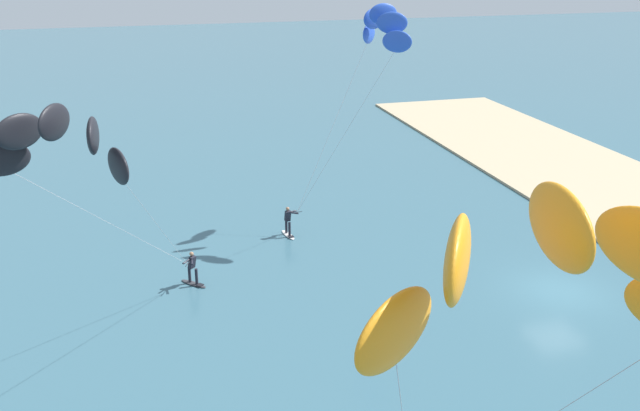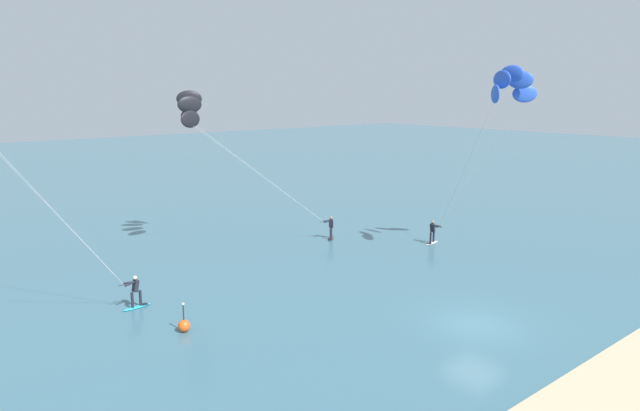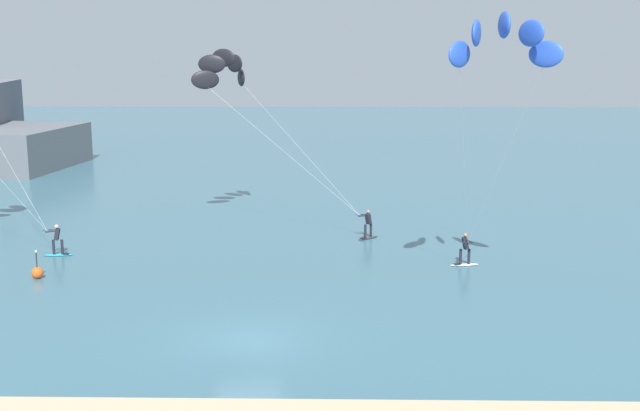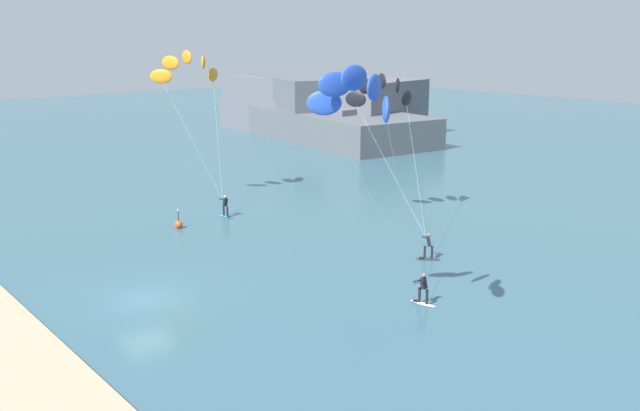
% 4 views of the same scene
% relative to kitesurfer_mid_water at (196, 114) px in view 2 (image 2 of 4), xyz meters
% --- Properties ---
extents(ground_plane, '(240.00, 240.00, 0.00)m').
position_rel_kitesurfer_mid_water_xyz_m(ground_plane, '(3.13, -20.52, -9.15)').
color(ground_plane, '#386070').
extents(kitesurfer_mid_water, '(11.11, 7.57, 10.72)m').
position_rel_kitesurfer_mid_water_xyz_m(kitesurfer_mid_water, '(0.00, 0.00, 0.00)').
color(kitesurfer_mid_water, '#333338').
rests_on(kitesurfer_mid_water, ground).
extents(kitesurfer_far_out, '(4.93, 6.50, 12.24)m').
position_rel_kitesurfer_mid_water_xyz_m(kitesurfer_far_out, '(13.31, -14.94, 1.46)').
color(kitesurfer_far_out, white).
rests_on(kitesurfer_far_out, ground).
extents(marker_buoy, '(0.56, 0.56, 1.38)m').
position_rel_kitesurfer_mid_water_xyz_m(marker_buoy, '(-7.70, -12.52, -8.85)').
color(marker_buoy, '#EA5119').
rests_on(marker_buoy, ground).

